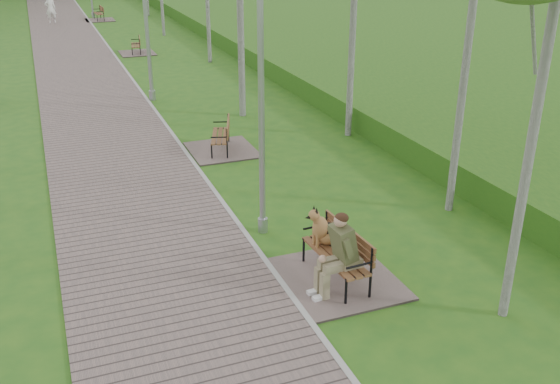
{
  "coord_description": "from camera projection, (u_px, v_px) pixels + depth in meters",
  "views": [
    {
      "loc": [
        -3.3,
        -9.4,
        5.63
      ],
      "look_at": [
        0.42,
        0.2,
        1.17
      ],
      "focal_mm": 40.0,
      "sensor_mm": 36.0,
      "label": 1
    }
  ],
  "objects": [
    {
      "name": "bench_third",
      "position": [
        136.0,
        50.0,
        29.12
      ],
      "size": [
        1.56,
        1.74,
        0.96
      ],
      "color": "#665753",
      "rests_on": "ground"
    },
    {
      "name": "pedestrian_near",
      "position": [
        51.0,
        9.0,
        37.63
      ],
      "size": [
        0.68,
        0.5,
        1.72
      ],
      "primitive_type": "imported",
      "rotation": [
        0.0,
        0.0,
        3.29
      ],
      "color": "white",
      "rests_on": "ground"
    },
    {
      "name": "bench_second",
      "position": [
        221.0,
        144.0,
        16.64
      ],
      "size": [
        1.71,
        1.9,
        1.05
      ],
      "color": "#665753",
      "rests_on": "ground"
    },
    {
      "name": "ground",
      "position": [
        263.0,
        258.0,
        11.37
      ],
      "size": [
        120.0,
        120.0,
        0.0
      ],
      "primitive_type": "plane",
      "color": "#255819",
      "rests_on": "ground"
    },
    {
      "name": "bench_far",
      "position": [
        99.0,
        17.0,
        39.01
      ],
      "size": [
        1.73,
        1.92,
        1.06
      ],
      "color": "#665753",
      "rests_on": "ground"
    },
    {
      "name": "walkway",
      "position": [
        73.0,
        53.0,
        29.18
      ],
      "size": [
        3.5,
        67.0,
        0.04
      ],
      "primitive_type": "cube",
      "color": "#665753",
      "rests_on": "ground"
    },
    {
      "name": "embankment",
      "position": [
        350.0,
        40.0,
        32.46
      ],
      "size": [
        14.0,
        70.0,
        1.6
      ],
      "primitive_type": "cube",
      "color": "#41741C",
      "rests_on": "ground"
    },
    {
      "name": "kerb",
      "position": [
        111.0,
        50.0,
        29.76
      ],
      "size": [
        0.1,
        67.0,
        0.05
      ],
      "primitive_type": "cube",
      "color": "#999993",
      "rests_on": "ground"
    },
    {
      "name": "bench_main",
      "position": [
        334.0,
        258.0,
        10.43
      ],
      "size": [
        1.92,
        2.13,
        1.67
      ],
      "color": "#665753",
      "rests_on": "ground"
    },
    {
      "name": "lamp_post_near",
      "position": [
        261.0,
        117.0,
        11.42
      ],
      "size": [
        0.19,
        0.19,
        5.04
      ],
      "color": "#9A9CA1",
      "rests_on": "ground"
    },
    {
      "name": "lamp_post_second",
      "position": [
        146.0,
        19.0,
        20.46
      ],
      "size": [
        0.22,
        0.22,
        5.8
      ],
      "color": "#9A9CA1",
      "rests_on": "ground"
    }
  ]
}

